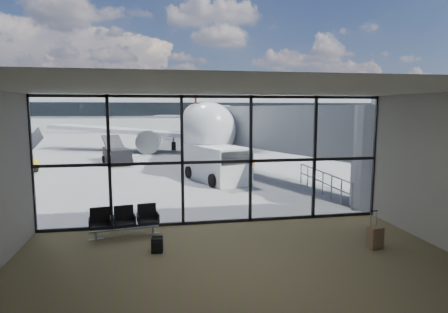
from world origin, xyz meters
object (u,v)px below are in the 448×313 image
object	(u,v)px
backpack	(157,245)
belt_loader	(117,155)
service_van	(217,163)
mobile_stairs	(14,166)
suitcase	(376,238)
airliner	(199,122)
seating_row	(124,219)

from	to	relation	value
backpack	belt_loader	bearing A→B (deg)	106.19
backpack	service_van	world-z (taller)	service_van
backpack	mobile_stairs	world-z (taller)	mobile_stairs
suitcase	airliner	bearing A→B (deg)	81.79
airliner	service_van	size ratio (longest dim) A/B	6.91
backpack	suitcase	world-z (taller)	suitcase
seating_row	suitcase	size ratio (longest dim) A/B	1.94
mobile_stairs	airliner	bearing A→B (deg)	66.10
seating_row	airliner	bearing A→B (deg)	69.54
mobile_stairs	suitcase	bearing A→B (deg)	-23.99
airliner	mobile_stairs	bearing A→B (deg)	-131.28
backpack	belt_loader	world-z (taller)	belt_loader
seating_row	belt_loader	bearing A→B (deg)	87.83
seating_row	backpack	xyz separation A→B (m)	(1.02, -1.68, -0.30)
service_van	mobile_stairs	size ratio (longest dim) A/B	1.41
belt_loader	mobile_stairs	xyz separation A→B (m)	(-5.77, -3.65, -0.13)
backpack	mobile_stairs	distance (m)	16.94
suitcase	service_van	bearing A→B (deg)	92.48
airliner	belt_loader	bearing A→B (deg)	-124.18
seating_row	airliner	world-z (taller)	airliner
seating_row	service_van	xyz separation A→B (m)	(4.37, 8.53, 0.49)
seating_row	airliner	xyz separation A→B (m)	(5.29, 25.52, 2.17)
backpack	airliner	bearing A→B (deg)	88.14
suitcase	belt_loader	distance (m)	21.06
seating_row	backpack	distance (m)	1.99
seating_row	mobile_stairs	size ratio (longest dim) A/B	0.60
backpack	airliner	world-z (taller)	airliner
airliner	belt_loader	distance (m)	11.72
belt_loader	mobile_stairs	bearing A→B (deg)	-163.99
airliner	mobile_stairs	distance (m)	18.26
belt_loader	suitcase	bearing A→B (deg)	-80.53
mobile_stairs	service_van	bearing A→B (deg)	2.02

